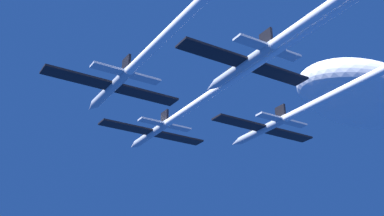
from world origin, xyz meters
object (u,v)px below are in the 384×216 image
Objects in this scene: jet_lead at (202,99)px; jet_right_wing at (339,92)px; jet_left_wing at (163,38)px; jet_slot at (332,4)px.

jet_right_wing is at bearing -45.13° from jet_lead.
jet_left_wing is at bearing 178.04° from jet_right_wing.
jet_left_wing reaches higher than jet_right_wing.
jet_lead is at bearing 87.27° from jet_slot.
jet_lead is 1.07× the size of jet_left_wing.
jet_slot is (10.58, -12.03, 0.64)m from jet_left_wing.
jet_right_wing is 17.09m from jet_slot.
jet_lead is at bearing 43.32° from jet_left_wing.
jet_lead is 0.98× the size of jet_right_wing.
jet_left_wing is 16.03m from jet_slot.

